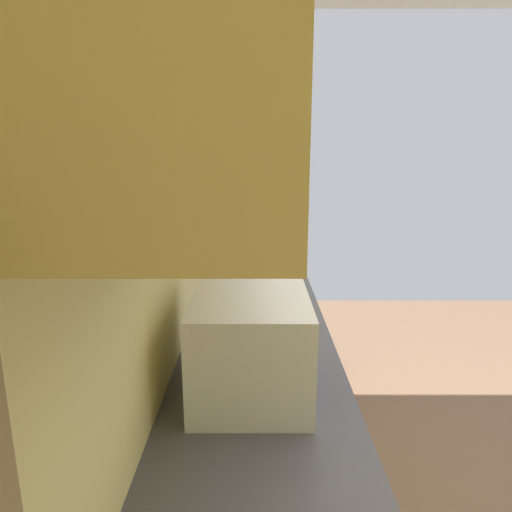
# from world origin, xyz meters

# --- Properties ---
(wall_back) EXTENTS (4.03, 0.12, 2.73)m
(wall_back) POSITION_xyz_m (0.00, 1.50, 1.37)
(wall_back) COLOR #EEDC85
(wall_back) RESTS_ON ground_plane
(counter_run) EXTENTS (3.24, 0.63, 0.91)m
(counter_run) POSITION_xyz_m (-0.33, 1.14, 0.46)
(counter_run) COLOR #F3D97B
(counter_run) RESTS_ON ground_plane
(upper_cabinets) EXTENTS (1.93, 0.35, 0.62)m
(upper_cabinets) POSITION_xyz_m (-0.33, 1.27, 1.88)
(upper_cabinets) COLOR #ECD27D
(oven_range) EXTENTS (0.61, 0.66, 1.09)m
(oven_range) POSITION_xyz_m (1.59, 1.12, 0.47)
(oven_range) COLOR black
(oven_range) RESTS_ON ground_plane
(microwave) EXTENTS (0.53, 0.38, 0.33)m
(microwave) POSITION_xyz_m (-0.35, 1.16, 1.08)
(microwave) COLOR white
(microwave) RESTS_ON counter_run
(bowl) EXTENTS (0.16, 0.16, 0.05)m
(bowl) POSITION_xyz_m (0.78, 1.09, 0.94)
(bowl) COLOR #D84C47
(bowl) RESTS_ON counter_run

